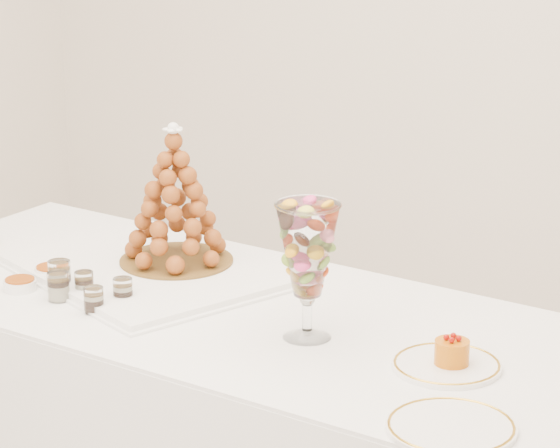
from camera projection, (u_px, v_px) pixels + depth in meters
The scene contains 13 objects.
lace_tray at pixel (143, 272), 3.38m from camera, with size 0.65×0.49×0.02m, color white.
macaron_vase at pixel (308, 252), 2.93m from camera, with size 0.14×0.14×0.31m.
cake_plate at pixel (447, 366), 2.82m from camera, with size 0.24×0.24×0.01m, color white.
spare_plate at pixel (451, 427), 2.54m from camera, with size 0.25×0.25×0.01m, color white.
verrine_a at pixel (60, 275), 3.27m from camera, with size 0.06×0.06×0.07m, color white.
verrine_b at pixel (84, 284), 3.23m from camera, with size 0.05×0.05×0.06m, color white.
verrine_c at pixel (123, 291), 3.18m from camera, with size 0.05×0.05×0.06m, color white.
verrine_d at pixel (58, 286), 3.20m from camera, with size 0.05×0.05×0.07m, color white.
verrine_e at pixel (94, 300), 3.13m from camera, with size 0.05×0.05×0.06m, color white.
ramekin_back at pixel (51, 272), 3.37m from camera, with size 0.08×0.08×0.03m, color white.
ramekin_front at pixel (20, 285), 3.28m from camera, with size 0.08×0.08×0.03m, color white.
croquembouche at pixel (175, 195), 3.37m from camera, with size 0.31×0.31×0.37m.
mousse_cake at pixel (452, 352), 2.81m from camera, with size 0.07×0.07×0.07m.
Camera 1 is at (1.65, -2.33, 1.92)m, focal length 85.00 mm.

